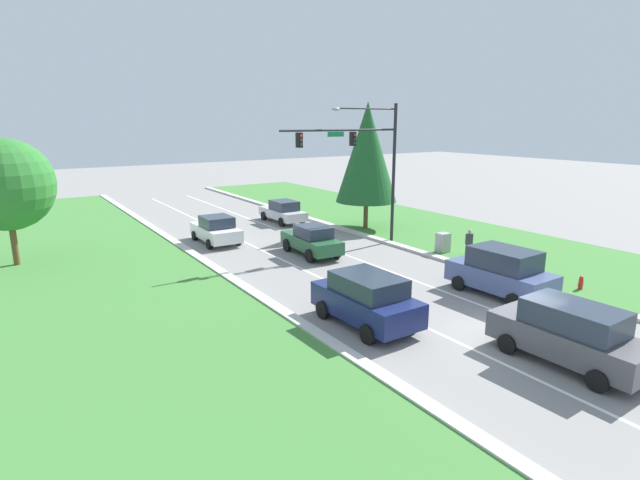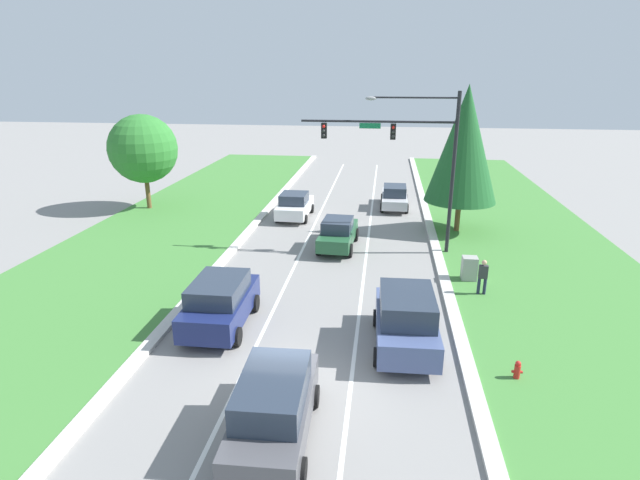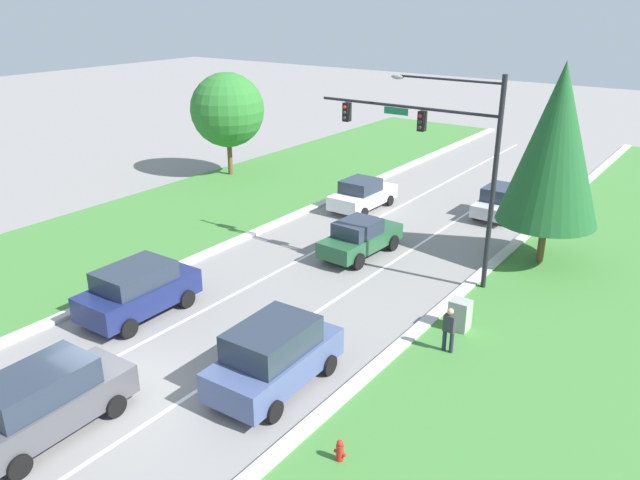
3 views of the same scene
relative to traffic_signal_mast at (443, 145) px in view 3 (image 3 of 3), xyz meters
The scene contains 17 objects.
ground_plane 15.22m from the traffic_signal_mast, 106.19° to the right, with size 160.00×160.00×0.00m, color gray.
curb_strip_right 14.77m from the traffic_signal_mast, 82.78° to the right, with size 0.50×90.00×0.15m.
curb_strip_left 17.52m from the traffic_signal_mast, 125.27° to the right, with size 0.50×90.00×0.15m.
lane_stripe_inner_left 15.78m from the traffic_signal_mast, 112.94° to the right, with size 0.14×81.00×0.01m.
lane_stripe_inner_right 14.85m from the traffic_signal_mast, 98.95° to the right, with size 0.14×81.00×0.01m.
traffic_signal_mast is the anchor object (origin of this frame).
forest_sedan 6.13m from the traffic_signal_mast, behind, with size 2.14×4.62×1.75m.
white_sedan 10.54m from the traffic_signal_mast, 141.24° to the left, with size 2.17×4.45×1.74m.
silver_sedan 10.56m from the traffic_signal_mast, 93.21° to the left, with size 2.00×4.69×1.68m.
graphite_suv 16.80m from the traffic_signal_mast, 104.40° to the right, with size 2.19×4.83×2.01m.
navy_suv 13.06m from the traffic_signal_mast, 127.64° to the right, with size 2.31×4.53×1.99m.
slate_blue_suv 11.28m from the traffic_signal_mast, 92.00° to the right, with size 2.39×4.65×2.13m.
utility_cabinet 6.97m from the traffic_signal_mast, 53.20° to the right, with size 0.70×0.60×1.20m.
pedestrian 7.90m from the traffic_signal_mast, 59.88° to the right, with size 0.40×0.23×1.69m.
fire_hydrant 13.48m from the traffic_signal_mast, 75.13° to the right, with size 0.34×0.20×0.70m.
conifer_near_right_tree 5.20m from the traffic_signal_mast, 50.82° to the left, with size 4.29×4.29×8.85m.
oak_near_left_tree 19.46m from the traffic_signal_mast, 159.70° to the left, with size 4.77×4.77×6.75m.
Camera 3 is at (14.19, -9.18, 11.25)m, focal length 35.00 mm.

